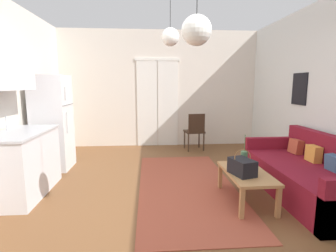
% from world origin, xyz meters
% --- Properties ---
extents(ground_plane, '(5.33, 7.38, 0.10)m').
position_xyz_m(ground_plane, '(0.00, 0.00, -0.05)').
color(ground_plane, brown).
extents(wall_back, '(4.93, 0.13, 2.79)m').
position_xyz_m(wall_back, '(-0.00, 3.44, 1.38)').
color(wall_back, silver).
rests_on(wall_back, ground_plane).
extents(area_rug, '(1.39, 3.06, 0.01)m').
position_xyz_m(area_rug, '(0.28, 0.70, 0.01)').
color(area_rug, '#9E4733').
rests_on(area_rug, ground_plane).
extents(couch, '(0.92, 2.05, 0.81)m').
position_xyz_m(couch, '(1.93, 0.25, 0.27)').
color(couch, maroon).
rests_on(couch, ground_plane).
extents(coffee_table, '(0.50, 0.96, 0.40)m').
position_xyz_m(coffee_table, '(0.97, 0.13, 0.35)').
color(coffee_table, '#B27F4C').
rests_on(coffee_table, ground_plane).
extents(bamboo_vase, '(0.09, 0.09, 0.46)m').
position_xyz_m(bamboo_vase, '(0.97, 0.23, 0.52)').
color(bamboo_vase, '#47704C').
rests_on(bamboo_vase, coffee_table).
extents(handbag, '(0.30, 0.37, 0.32)m').
position_xyz_m(handbag, '(0.87, 0.03, 0.50)').
color(handbag, black).
rests_on(handbag, coffee_table).
extents(refrigerator, '(0.60, 0.63, 1.67)m').
position_xyz_m(refrigerator, '(-1.98, 1.73, 0.83)').
color(refrigerator, white).
rests_on(refrigerator, ground_plane).
extents(kitchen_counter, '(0.61, 1.24, 2.07)m').
position_xyz_m(kitchen_counter, '(-2.03, 0.58, 0.79)').
color(kitchen_counter, silver).
rests_on(kitchen_counter, ground_plane).
extents(accent_chair, '(0.47, 0.45, 0.86)m').
position_xyz_m(accent_chair, '(0.78, 2.80, 0.48)').
color(accent_chair, '#382619').
rests_on(accent_chair, ground_plane).
extents(pendant_lamp_near, '(0.28, 0.28, 0.93)m').
position_xyz_m(pendant_lamp_near, '(0.17, -0.53, 1.99)').
color(pendant_lamp_near, black).
extents(pendant_lamp_far, '(0.29, 0.29, 0.69)m').
position_xyz_m(pendant_lamp_far, '(0.08, 1.25, 2.24)').
color(pendant_lamp_far, black).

